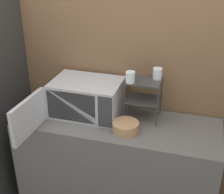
{
  "coord_description": "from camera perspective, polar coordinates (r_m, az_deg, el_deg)",
  "views": [
    {
      "loc": [
        0.57,
        -1.78,
        2.19
      ],
      "look_at": [
        -0.05,
        0.32,
        1.09
      ],
      "focal_mm": 50.0,
      "sensor_mm": 36.0,
      "label": 1
    }
  ],
  "objects": [
    {
      "name": "glass_back_right",
      "position": [
        2.46,
        8.31,
        4.28
      ],
      "size": [
        0.07,
        0.07,
        0.09
      ],
      "color": "silver",
      "rests_on": "dish_rack"
    },
    {
      "name": "dish_rack",
      "position": [
        2.47,
        5.7,
        1.02
      ],
      "size": [
        0.28,
        0.22,
        0.34
      ],
      "color": "#333333",
      "rests_on": "counter"
    },
    {
      "name": "glass_front_left",
      "position": [
        2.37,
        3.37,
        3.66
      ],
      "size": [
        0.07,
        0.07,
        0.09
      ],
      "color": "silver",
      "rests_on": "dish_rack"
    },
    {
      "name": "microwave",
      "position": [
        2.58,
        -5.12,
        -0.26
      ],
      "size": [
        0.61,
        0.83,
        0.29
      ],
      "color": "#ADADB2",
      "rests_on": "counter"
    },
    {
      "name": "wall_back",
      "position": [
        2.64,
        2.95,
        6.73
      ],
      "size": [
        8.0,
        0.06,
        2.6
      ],
      "color": "brown",
      "rests_on": "ground_plane"
    },
    {
      "name": "counter",
      "position": [
        2.78,
        0.85,
        -12.48
      ],
      "size": [
        1.64,
        0.59,
        0.89
      ],
      "color": "#595654",
      "rests_on": "ground_plane"
    },
    {
      "name": "bowl",
      "position": [
        2.39,
        2.5,
        -5.48
      ],
      "size": [
        0.2,
        0.2,
        0.08
      ],
      "color": "#AD7F56",
      "rests_on": "counter"
    }
  ]
}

